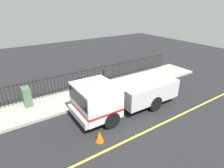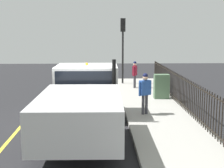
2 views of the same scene
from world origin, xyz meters
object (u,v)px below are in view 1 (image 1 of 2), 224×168
Objects in this scene: worker_standing at (80,86)px; work_truck at (120,94)px; traffic_cone at (99,136)px; utility_cabinet at (27,97)px.

work_truck is at bearing 2.03° from worker_standing.
worker_standing is at bearing -12.91° from traffic_cone.
worker_standing is 2.83× the size of traffic_cone.
traffic_cone is (-1.70, 2.45, -0.91)m from work_truck.
traffic_cone is at bearing -157.91° from utility_cabinet.
traffic_cone is at bearing 125.64° from work_truck.
utility_cabinet is (3.64, 4.61, -0.43)m from work_truck.
work_truck reaches higher than utility_cabinet.
work_truck is 11.35× the size of traffic_cone.
worker_standing reaches higher than utility_cabinet.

